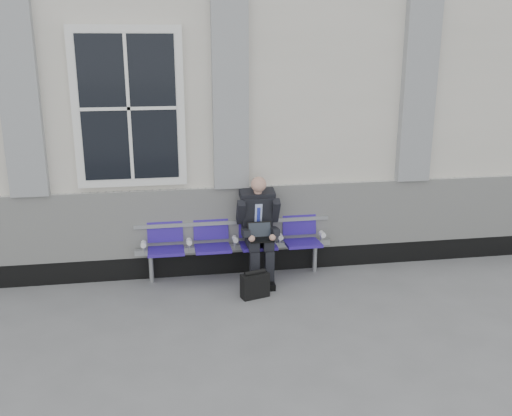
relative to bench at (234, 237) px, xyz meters
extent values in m
plane|color=slate|center=(-1.62, -1.32, -0.55)|extent=(70.00, 70.00, 0.00)
cube|color=silver|center=(-1.62, 2.18, 1.55)|extent=(14.00, 4.00, 4.20)
cube|color=black|center=(-1.62, 0.15, -0.40)|extent=(14.00, 0.10, 0.30)
cube|color=silver|center=(-1.62, 0.14, 0.20)|extent=(14.00, 0.08, 0.90)
cube|color=gray|center=(-2.52, 0.12, 1.85)|extent=(0.45, 0.14, 2.40)
cube|color=gray|center=(-0.02, 0.12, 1.85)|extent=(0.45, 0.14, 2.40)
cube|color=gray|center=(2.48, 0.12, 1.85)|extent=(0.45, 0.14, 2.40)
cube|color=white|center=(-1.27, 0.14, 1.70)|extent=(1.35, 0.10, 1.95)
cube|color=black|center=(-1.27, 0.09, 1.70)|extent=(1.15, 0.02, 1.75)
cube|color=#9EA0A3|center=(0.00, -0.02, -0.13)|extent=(2.60, 0.07, 0.07)
cube|color=#9EA0A3|center=(0.00, 0.10, 0.18)|extent=(2.60, 0.05, 0.05)
cylinder|color=#9EA0A3|center=(-1.10, -0.02, -0.36)|extent=(0.06, 0.06, 0.39)
cylinder|color=#9EA0A3|center=(1.10, -0.02, -0.36)|extent=(0.06, 0.06, 0.39)
cube|color=#2A1390|center=(-0.90, -0.10, -0.10)|extent=(0.46, 0.42, 0.07)
cube|color=#2A1390|center=(-0.90, 0.11, 0.16)|extent=(0.46, 0.10, 0.40)
cube|color=#2A1390|center=(-0.30, -0.10, -0.10)|extent=(0.46, 0.42, 0.07)
cube|color=#2A1390|center=(-0.30, 0.11, 0.16)|extent=(0.46, 0.10, 0.40)
cube|color=#2A1390|center=(0.30, -0.10, -0.10)|extent=(0.46, 0.42, 0.07)
cube|color=#2A1390|center=(0.30, 0.11, 0.16)|extent=(0.46, 0.10, 0.40)
cube|color=#2A1390|center=(0.90, -0.10, -0.10)|extent=(0.46, 0.42, 0.07)
cube|color=#2A1390|center=(0.90, 0.11, 0.16)|extent=(0.46, 0.10, 0.40)
cylinder|color=white|center=(-1.18, -0.07, 0.00)|extent=(0.07, 0.12, 0.07)
cylinder|color=white|center=(-0.60, -0.07, 0.00)|extent=(0.07, 0.12, 0.07)
cylinder|color=white|center=(0.00, -0.07, 0.00)|extent=(0.07, 0.12, 0.07)
cylinder|color=white|center=(0.60, -0.07, 0.00)|extent=(0.07, 0.12, 0.07)
cylinder|color=white|center=(1.18, -0.07, 0.00)|extent=(0.07, 0.12, 0.07)
cube|color=black|center=(0.20, -0.46, -0.51)|extent=(0.10, 0.25, 0.08)
cube|color=black|center=(0.39, -0.46, -0.51)|extent=(0.10, 0.25, 0.08)
cube|color=black|center=(0.21, -0.40, -0.31)|extent=(0.11, 0.12, 0.47)
cube|color=black|center=(0.39, -0.40, -0.31)|extent=(0.11, 0.12, 0.47)
cube|color=black|center=(0.21, -0.19, -0.02)|extent=(0.13, 0.42, 0.13)
cube|color=black|center=(0.39, -0.19, -0.02)|extent=(0.13, 0.42, 0.13)
cube|color=black|center=(0.30, 0.00, 0.30)|extent=(0.40, 0.32, 0.60)
cube|color=#C2CFFE|center=(0.30, -0.12, 0.31)|extent=(0.09, 0.09, 0.34)
cube|color=#2633B5|center=(0.30, -0.13, 0.30)|extent=(0.04, 0.07, 0.28)
cube|color=black|center=(0.30, -0.03, 0.58)|extent=(0.45, 0.22, 0.14)
cylinder|color=tan|center=(0.30, -0.08, 0.64)|extent=(0.10, 0.10, 0.09)
sphere|color=tan|center=(0.30, -0.14, 0.74)|extent=(0.20, 0.20, 0.20)
cube|color=black|center=(0.07, -0.10, 0.37)|extent=(0.09, 0.27, 0.35)
cube|color=black|center=(0.53, -0.10, 0.37)|extent=(0.09, 0.27, 0.35)
cube|color=black|center=(0.11, -0.27, 0.14)|extent=(0.09, 0.29, 0.13)
cube|color=black|center=(0.49, -0.27, 0.14)|extent=(0.09, 0.29, 0.13)
sphere|color=tan|center=(0.17, -0.40, 0.11)|extent=(0.08, 0.08, 0.08)
sphere|color=tan|center=(0.43, -0.40, 0.11)|extent=(0.08, 0.08, 0.08)
cube|color=black|center=(0.30, -0.32, 0.06)|extent=(0.31, 0.22, 0.02)
cube|color=black|center=(0.30, -0.22, 0.16)|extent=(0.31, 0.09, 0.20)
cube|color=black|center=(0.30, -0.22, 0.16)|extent=(0.28, 0.07, 0.17)
cube|color=black|center=(0.16, -0.70, -0.40)|extent=(0.37, 0.24, 0.31)
cylinder|color=black|center=(0.16, -0.70, -0.23)|extent=(0.28, 0.13, 0.05)
camera|label=1|loc=(-0.91, -7.06, 2.46)|focal=40.00mm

